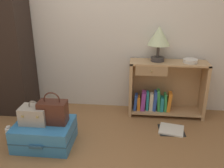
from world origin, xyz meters
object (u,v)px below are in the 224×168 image
bottle (9,134)px  train_case (34,115)px  bookshelf (163,90)px  handbag (53,112)px  suitcase_large (45,134)px  open_book_on_floor (171,130)px  bowl (190,61)px  table_lamp (159,38)px

bottle → train_case: bearing=-5.0°
bookshelf → handbag: (-1.22, -0.83, 0.04)m
suitcase_large → train_case: 0.24m
train_case → bookshelf: bearing=31.1°
suitcase_large → handbag: 0.28m
bookshelf → open_book_on_floor: size_ratio=2.96×
bookshelf → suitcase_large: size_ratio=1.59×
bookshelf → bottle: 1.95m
suitcase_large → train_case: (-0.09, 0.01, 0.22)m
bookshelf → bowl: bearing=-4.7°
bookshelf → open_book_on_floor: (0.08, -0.43, -0.34)m
suitcase_large → handbag: handbag is taller
suitcase_large → train_case: bearing=176.7°
bowl → bottle: (-2.04, -0.80, -0.68)m
handbag → bowl: bearing=27.9°
suitcase_large → train_case: train_case is taller
table_lamp → bowl: table_lamp is taller
bowl → suitcase_large: 1.92m
bookshelf → handbag: bearing=-145.7°
suitcase_large → bottle: suitcase_large is taller
bowl → train_case: bearing=-154.2°
handbag → open_book_on_floor: 1.41m
bowl → handbag: size_ratio=0.51×
bookshelf → bottle: (-1.75, -0.82, -0.27)m
suitcase_large → bowl: bearing=27.2°
bottle → open_book_on_floor: bottle is taller
suitcase_large → handbag: bearing=16.0°
bookshelf → bowl: (0.30, -0.02, 0.41)m
bookshelf → bowl: bowl is taller
table_lamp → suitcase_large: size_ratio=0.71×
bookshelf → handbag: bookshelf is taller
bookshelf → table_lamp: bearing=174.1°
suitcase_large → bottle: (-0.43, 0.03, -0.05)m
bookshelf → handbag: size_ratio=2.80×
table_lamp → handbag: (-1.12, -0.84, -0.65)m
train_case → handbag: size_ratio=0.81×
bookshelf → suitcase_large: bookshelf is taller
train_case → suitcase_large: bearing=-3.3°
open_book_on_floor → table_lamp: bearing=112.6°
bookshelf → open_book_on_floor: 0.56m
train_case → handbag: (0.20, 0.02, 0.03)m
table_lamp → bottle: table_lamp is taller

